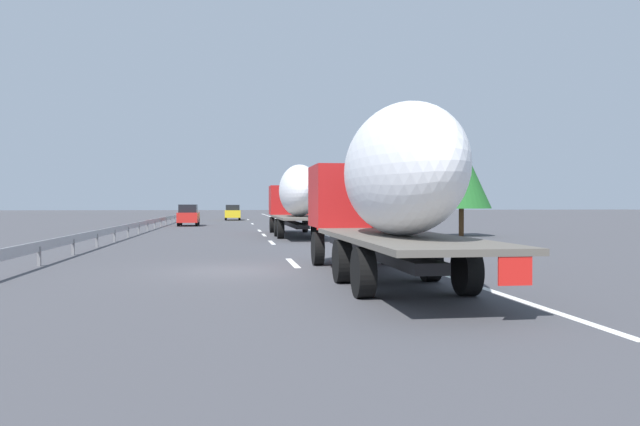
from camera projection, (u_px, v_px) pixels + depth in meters
name	position (u px, v px, depth m)	size (l,w,h in m)	color
ground_plane	(233.00, 224.00, 57.22)	(260.00, 260.00, 0.00)	#424247
lane_stripe_0	(293.00, 263.00, 19.87)	(3.20, 0.20, 0.01)	white
lane_stripe_1	(272.00, 242.00, 30.34)	(3.20, 0.20, 0.01)	white
lane_stripe_2	(264.00, 235.00, 37.66)	(3.20, 0.20, 0.01)	white
lane_stripe_3	(259.00, 231.00, 43.79)	(3.20, 0.20, 0.01)	white
lane_stripe_4	(252.00, 224.00, 58.55)	(3.20, 0.20, 0.01)	white
lane_stripe_5	(248.00, 220.00, 74.09)	(3.20, 0.20, 0.01)	white
edge_line_right	(288.00, 222.00, 62.95)	(110.00, 0.20, 0.01)	white
truck_lead	(296.00, 196.00, 36.05)	(13.26, 2.55, 4.10)	#B21919
truck_trailing	(386.00, 185.00, 15.06)	(12.09, 2.55, 4.14)	#B21919
car_yellow_coupe	(233.00, 212.00, 71.66)	(4.40, 1.79, 1.78)	gold
car_red_compact	(188.00, 215.00, 53.14)	(4.06, 1.72, 1.84)	red
road_sign	(309.00, 199.00, 54.81)	(0.10, 0.90, 3.36)	gray
tree_0	(308.00, 189.00, 88.96)	(2.42, 2.42, 6.32)	#472D19
tree_1	(307.00, 188.00, 85.65)	(2.59, 2.59, 6.48)	#472D19
tree_2	(461.00, 176.00, 36.30)	(3.48, 3.48, 5.53)	#472D19
guardrail_median	(170.00, 218.00, 59.33)	(94.00, 0.10, 0.76)	#9EA0A5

